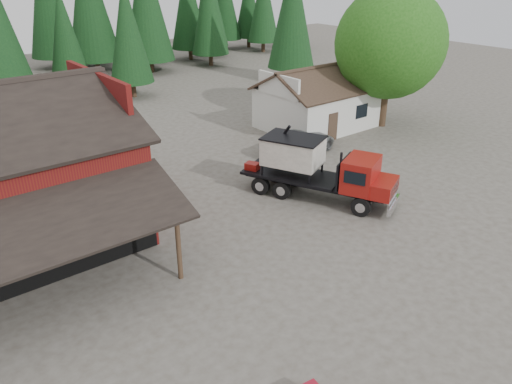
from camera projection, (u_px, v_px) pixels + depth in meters
ground at (316, 253)px, 21.96m from camera, size 120.00×120.00×0.00m
farmhouse at (318, 105)px, 37.77m from camera, size 8.60×6.42×4.65m
deciduous_tree at (390, 47)px, 36.08m from camera, size 8.00×8.00×10.20m
conifer_backdrop at (29, 83)px, 51.67m from camera, size 76.00×16.00×16.00m
near_pine_b at (128, 31)px, 44.04m from camera, size 3.96×3.96×10.40m
near_pine_c at (292, 12)px, 49.80m from camera, size 4.84×4.84×12.40m
feed_truck at (317, 168)px, 26.31m from camera, size 5.42×8.45×3.74m
silver_car at (299, 141)px, 33.00m from camera, size 5.68×2.97×1.53m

